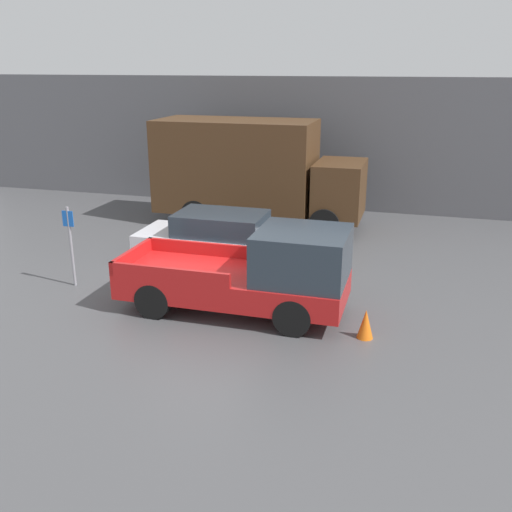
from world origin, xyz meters
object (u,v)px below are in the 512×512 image
at_px(delivery_truck, 251,170).
at_px(newspaper_box, 273,193).
at_px(pickup_truck, 257,273).
at_px(car, 218,239).
at_px(parking_sign, 71,242).
at_px(traffic_cone, 366,324).

distance_m(delivery_truck, newspaper_box, 2.99).
distance_m(pickup_truck, car, 3.49).
bearing_deg(parking_sign, traffic_cone, -7.13).
distance_m(car, parking_sign, 3.99).
bearing_deg(parking_sign, pickup_truck, -3.86).
bearing_deg(car, pickup_truck, -55.81).
relative_size(newspaper_box, traffic_cone, 1.75).
height_order(pickup_truck, newspaper_box, pickup_truck).
bearing_deg(car, traffic_cone, -37.82).
bearing_deg(delivery_truck, car, -85.07).
bearing_deg(pickup_truck, delivery_truck, 107.57).
bearing_deg(traffic_cone, parking_sign, 172.87).
bearing_deg(parking_sign, car, 39.92).
distance_m(pickup_truck, newspaper_box, 10.32).
relative_size(pickup_truck, parking_sign, 2.48).
relative_size(car, delivery_truck, 0.62).
bearing_deg(car, newspaper_box, 91.91).
bearing_deg(newspaper_box, delivery_truck, -93.29).
height_order(pickup_truck, traffic_cone, pickup_truck).
relative_size(delivery_truck, newspaper_box, 6.53).
bearing_deg(parking_sign, delivery_truck, 69.50).
relative_size(car, traffic_cone, 7.10).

